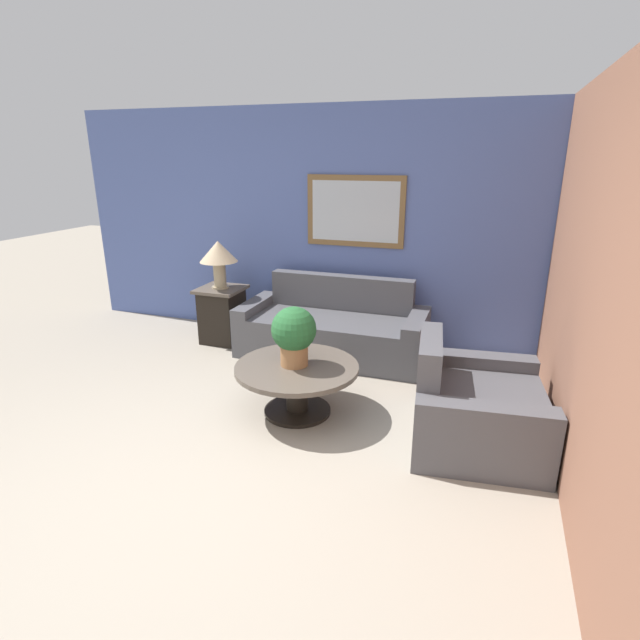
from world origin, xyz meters
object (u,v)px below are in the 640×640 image
Objects in this scene: side_table at (222,314)px; table_lamp at (218,255)px; couch_main at (333,330)px; potted_plant_on_table at (294,333)px; armchair at (474,409)px; coffee_table at (297,378)px.

side_table is 0.70m from table_lamp.
couch_main is 3.08× the size of side_table.
table_lamp is at bearing 90.00° from side_table.
table_lamp is 1.08× the size of potted_plant_on_table.
potted_plant_on_table is at bearing -86.22° from couch_main.
side_table is at bearing 59.86° from armchair.
armchair is 2.19× the size of table_lamp.
table_lamp is at bearing 137.65° from potted_plant_on_table.
couch_main is 1.33m from side_table.
armchair is 1.51m from potted_plant_on_table.
side_table is at bearing 137.94° from coffee_table.
side_table is at bearing -178.27° from couch_main.
side_table is at bearing 137.65° from potted_plant_on_table.
potted_plant_on_table is (0.09, -1.33, 0.44)m from couch_main.
potted_plant_on_table is (1.42, -1.29, 0.38)m from side_table.
table_lamp is 1.94m from potted_plant_on_table.
armchair reaches higher than coffee_table.
table_lamp reaches higher than potted_plant_on_table.
table_lamp reaches higher than coffee_table.
armchair is 2.36× the size of potted_plant_on_table.
table_lamp reaches higher than couch_main.
coffee_table is at bearing -20.28° from potted_plant_on_table.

